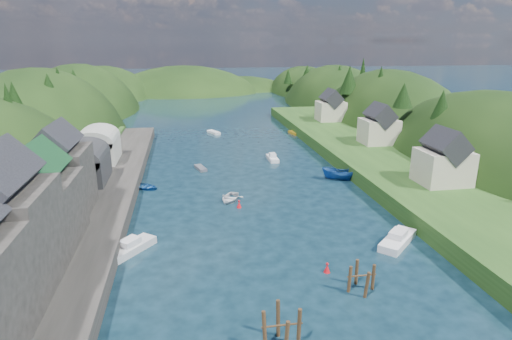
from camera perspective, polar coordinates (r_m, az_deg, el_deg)
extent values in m
plane|color=black|center=(86.76, -2.41, 1.63)|extent=(600.00, 600.00, 0.00)
ellipsoid|color=black|center=(117.92, -26.26, -0.61)|extent=(44.00, 75.56, 52.00)
ellipsoid|color=black|center=(158.13, -22.09, 4.23)|extent=(44.00, 75.56, 48.19)
ellipsoid|color=black|center=(198.40, -19.68, 7.31)|extent=(44.00, 75.56, 39.00)
ellipsoid|color=black|center=(90.70, 28.94, -5.04)|extent=(36.00, 75.56, 44.49)
ellipsoid|color=black|center=(125.34, 16.97, 1.71)|extent=(36.00, 75.56, 48.00)
ellipsoid|color=black|center=(163.76, 10.41, 5.83)|extent=(36.00, 75.56, 44.49)
ellipsoid|color=black|center=(202.94, 6.43, 8.52)|extent=(36.00, 75.56, 36.00)
ellipsoid|color=black|center=(205.71, -9.43, 7.47)|extent=(80.00, 60.00, 44.00)
ellipsoid|color=black|center=(217.75, -1.99, 7.66)|extent=(70.00, 56.00, 36.00)
cone|color=black|center=(78.53, -30.08, 7.13)|extent=(3.35, 3.35, 8.08)
cone|color=black|center=(87.97, -29.54, 8.08)|extent=(4.18, 4.18, 6.76)
cone|color=black|center=(100.73, -25.90, 9.67)|extent=(4.73, 4.73, 6.56)
cone|color=black|center=(111.23, -24.81, 10.45)|extent=(4.34, 4.34, 7.39)
cone|color=black|center=(117.70, -23.49, 8.62)|extent=(5.28, 5.28, 5.73)
cone|color=black|center=(133.05, -23.10, 10.94)|extent=(4.77, 4.77, 6.09)
cone|color=black|center=(138.11, -20.94, 9.79)|extent=(4.07, 4.07, 4.77)
cone|color=black|center=(155.12, -20.78, 11.12)|extent=(4.56, 4.56, 8.83)
cone|color=black|center=(159.33, -21.03, 10.36)|extent=(4.75, 4.75, 4.88)
cone|color=black|center=(171.07, -19.32, 11.15)|extent=(4.27, 4.27, 6.30)
cone|color=black|center=(79.84, 30.57, 5.77)|extent=(5.03, 5.03, 5.62)
cone|color=black|center=(85.23, 23.46, 7.21)|extent=(5.29, 5.29, 7.78)
cone|color=black|center=(94.09, 19.07, 9.41)|extent=(4.07, 4.07, 5.14)
cone|color=black|center=(107.91, 17.35, 8.21)|extent=(3.40, 3.40, 5.36)
cone|color=black|center=(116.09, 16.22, 10.82)|extent=(4.94, 4.94, 9.67)
cone|color=black|center=(120.02, 12.34, 11.69)|extent=(5.25, 5.25, 7.39)
cone|color=black|center=(135.35, 14.03, 12.35)|extent=(3.36, 3.36, 9.61)
cone|color=black|center=(151.10, 11.05, 12.15)|extent=(4.57, 4.57, 8.01)
cone|color=black|center=(158.94, 10.43, 11.55)|extent=(3.59, 3.59, 5.75)
cone|color=black|center=(167.64, 6.83, 12.83)|extent=(4.14, 4.14, 5.48)
cone|color=black|center=(181.66, 4.30, 12.36)|extent=(3.83, 3.83, 6.04)
cube|color=#2D2B28|center=(59.00, -22.39, -6.14)|extent=(12.00, 110.00, 2.00)
cube|color=#234719|center=(60.92, -28.86, -6.04)|extent=(12.00, 110.00, 2.50)
cube|color=#2D2B28|center=(42.59, -30.64, -8.11)|extent=(8.00, 9.00, 9.00)
cube|color=#2D2B28|center=(50.78, -27.02, -4.96)|extent=(8.00, 9.00, 7.00)
cube|color=#1E592D|center=(49.44, -27.70, -0.14)|extent=(5.88, 9.36, 5.88)
cube|color=#2D2B28|center=(58.77, -24.62, -1.31)|extent=(7.00, 8.00, 8.00)
cube|color=black|center=(57.57, -25.20, 3.28)|extent=(5.15, 8.32, 5.15)
cube|color=#2D2D30|center=(70.48, -22.06, 0.15)|extent=(7.00, 9.00, 4.00)
cylinder|color=#2D2D30|center=(69.97, -22.24, 1.71)|extent=(7.00, 9.00, 7.00)
cube|color=#B2B2A8|center=(81.84, -20.37, 2.53)|extent=(7.00, 9.00, 4.00)
cylinder|color=#B2B2A8|center=(81.40, -20.51, 3.89)|extent=(7.00, 9.00, 7.00)
cube|color=#234719|center=(83.97, 15.66, 1.33)|extent=(16.00, 120.00, 2.40)
cube|color=beige|center=(68.88, 23.64, 0.37)|extent=(7.00, 6.00, 5.00)
cube|color=black|center=(68.09, 23.97, 3.07)|extent=(5.15, 6.24, 5.15)
cube|color=beige|center=(91.86, 16.04, 4.98)|extent=(7.00, 6.00, 5.00)
cube|color=black|center=(91.26, 16.21, 7.03)|extent=(5.15, 6.24, 5.15)
cube|color=beige|center=(116.05, 9.92, 7.75)|extent=(7.00, 6.00, 5.00)
cube|color=black|center=(115.58, 10.00, 9.39)|extent=(5.15, 6.24, 5.15)
cylinder|color=#382314|center=(35.34, 5.73, -20.51)|extent=(0.32, 0.32, 3.95)
cylinder|color=#382314|center=(36.10, 2.97, -19.51)|extent=(0.32, 0.32, 3.95)
cylinder|color=#382314|center=(34.83, 1.16, -21.04)|extent=(0.32, 0.32, 3.95)
cylinder|color=#382314|center=(34.68, 3.49, -19.96)|extent=(3.22, 0.16, 0.16)
cylinder|color=#382314|center=(43.30, 15.34, -13.93)|extent=(0.32, 0.32, 3.28)
cylinder|color=#382314|center=(43.78, 13.24, -13.40)|extent=(0.32, 0.32, 3.28)
cylinder|color=#382314|center=(42.43, 12.34, -14.38)|extent=(0.32, 0.32, 3.28)
cylinder|color=#382314|center=(41.94, 14.51, -14.95)|extent=(0.32, 0.32, 3.28)
cylinder|color=#382314|center=(42.57, 13.91, -13.51)|extent=(2.84, 0.16, 0.16)
cone|color=red|center=(45.46, 9.45, -12.81)|extent=(0.70, 0.70, 0.90)
sphere|color=red|center=(45.21, 9.48, -12.26)|extent=(0.30, 0.30, 0.30)
cone|color=red|center=(60.99, -2.27, -4.63)|extent=(0.70, 0.70, 0.90)
sphere|color=red|center=(60.80, -2.28, -4.19)|extent=(0.30, 0.30, 0.30)
imported|color=#1B4B96|center=(74.02, 11.01, -0.57)|extent=(6.31, 4.05, 2.28)
cube|color=#51545D|center=(79.50, -7.41, 0.26)|extent=(2.31, 4.15, 0.55)
cube|color=white|center=(110.46, -5.67, 5.03)|extent=(3.29, 4.74, 0.64)
cube|color=white|center=(53.17, 18.35, -8.91)|extent=(6.47, 6.34, 0.95)
cube|color=silver|center=(52.81, 18.44, -8.06)|extent=(2.81, 2.78, 0.70)
cube|color=#C08616|center=(109.48, 5.11, 4.93)|extent=(2.27, 4.53, 0.61)
imported|color=silver|center=(63.81, -3.51, -3.76)|extent=(4.96, 5.68, 0.98)
cube|color=silver|center=(50.78, -16.39, -10.03)|extent=(5.62, 6.28, 0.89)
cube|color=silver|center=(50.41, -16.47, -9.17)|extent=(2.54, 2.66, 0.70)
imported|color=navy|center=(70.85, -14.50, -2.17)|extent=(5.68, 5.33, 0.96)
cube|color=white|center=(85.02, 2.22, 1.53)|extent=(1.71, 5.09, 0.71)
cube|color=silver|center=(84.83, 2.22, 2.02)|extent=(1.18, 1.78, 0.70)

